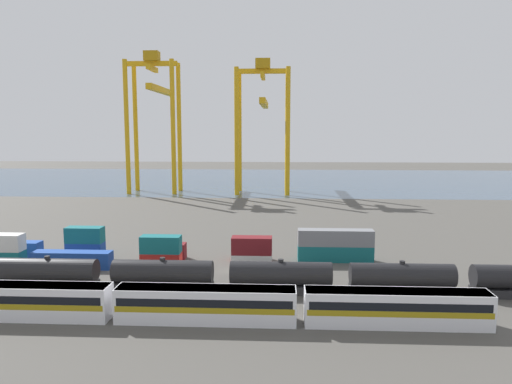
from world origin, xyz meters
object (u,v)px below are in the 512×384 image
freight_tank_row (281,277)px  gantry_crane_west (155,108)px  passenger_train (206,303)px  gantry_crane_central (263,113)px  shipping_container_3 (161,261)px  shipping_container_11 (250,252)px  shipping_container_2 (72,260)px

freight_tank_row → gantry_crane_west: (-42.92, 102.27, 26.60)m
passenger_train → gantry_crane_central: (2.20, 112.75, 24.67)m
shipping_container_3 → gantry_crane_central: size_ratio=0.14×
passenger_train → shipping_container_3: bearing=116.9°
passenger_train → shipping_container_3: passenger_train is taller
shipping_container_3 → gantry_crane_central: (12.13, 93.19, 25.51)m
gantry_crane_central → shipping_container_3: bearing=-97.4°
shipping_container_11 → gantry_crane_west: 98.59m
gantry_crane_west → gantry_crane_central: size_ratio=1.06×
freight_tank_row → gantry_crane_west: bearing=112.8°
gantry_crane_central → gantry_crane_west: bearing=-179.2°
shipping_container_3 → shipping_container_11: 14.53m
passenger_train → gantry_crane_central: 115.44m
passenger_train → shipping_container_11: 25.73m
shipping_container_3 → gantry_crane_west: 99.77m
passenger_train → gantry_crane_central: bearing=88.9°
freight_tank_row → shipping_container_11: 16.31m
shipping_container_2 → shipping_container_3: (13.84, 0.00, 0.00)m
shipping_container_2 → passenger_train: bearing=-39.5°
freight_tank_row → gantry_crane_central: size_ratio=1.70×
shipping_container_2 → gantry_crane_central: bearing=74.4°
shipping_container_3 → shipping_container_11: same height
freight_tank_row → shipping_container_2: 33.45m
shipping_container_2 → shipping_container_3: size_ratio=2.00×
shipping_container_2 → shipping_container_11: same height
passenger_train → gantry_crane_central: size_ratio=1.38×
gantry_crane_west → gantry_crane_central: gantry_crane_west is taller
freight_tank_row → passenger_train: bearing=-129.7°
passenger_train → gantry_crane_west: size_ratio=1.30×
passenger_train → shipping_container_2: size_ratio=5.08×
freight_tank_row → shipping_container_11: bearing=107.6°
shipping_container_3 → shipping_container_11: bearing=24.1°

